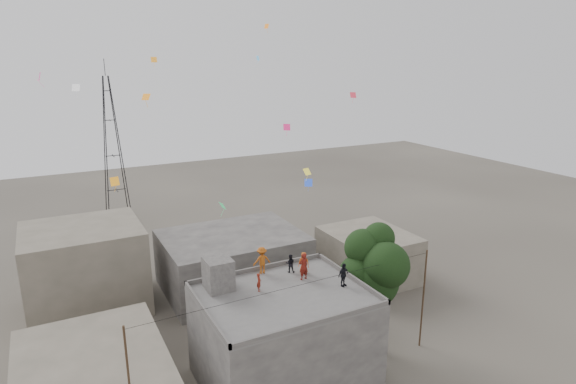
{
  "coord_description": "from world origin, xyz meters",
  "views": [
    {
      "loc": [
        -11.97,
        -23.68,
        19.94
      ],
      "look_at": [
        1.13,
        1.54,
        12.07
      ],
      "focal_mm": 30.0,
      "sensor_mm": 36.0,
      "label": 1
    }
  ],
  "objects_px": {
    "transmission_tower": "(112,148)",
    "person_red_adult": "(304,266)",
    "tree": "(375,268)",
    "person_dark_adult": "(343,275)",
    "stair_head_box": "(218,274)"
  },
  "relations": [
    {
      "from": "tree",
      "to": "person_dark_adult",
      "type": "height_order",
      "value": "tree"
    },
    {
      "from": "tree",
      "to": "person_dark_adult",
      "type": "distance_m",
      "value": 3.79
    },
    {
      "from": "transmission_tower",
      "to": "person_red_adult",
      "type": "relative_size",
      "value": 10.98
    },
    {
      "from": "stair_head_box",
      "to": "transmission_tower",
      "type": "relative_size",
      "value": 0.1
    },
    {
      "from": "tree",
      "to": "transmission_tower",
      "type": "xyz_separation_m",
      "value": [
        -11.37,
        39.4,
        2.97
      ]
    },
    {
      "from": "stair_head_box",
      "to": "tree",
      "type": "bearing_deg",
      "value": -10.74
    },
    {
      "from": "tree",
      "to": "person_dark_adult",
      "type": "xyz_separation_m",
      "value": [
        -3.48,
        -1.3,
        0.76
      ]
    },
    {
      "from": "transmission_tower",
      "to": "person_red_adult",
      "type": "bearing_deg",
      "value": -80.99
    },
    {
      "from": "person_dark_adult",
      "to": "person_red_adult",
      "type": "bearing_deg",
      "value": 114.91
    },
    {
      "from": "tree",
      "to": "person_red_adult",
      "type": "height_order",
      "value": "tree"
    },
    {
      "from": "person_red_adult",
      "to": "stair_head_box",
      "type": "bearing_deg",
      "value": -21.13
    },
    {
      "from": "person_red_adult",
      "to": "person_dark_adult",
      "type": "distance_m",
      "value": 2.66
    },
    {
      "from": "tree",
      "to": "person_red_adult",
      "type": "xyz_separation_m",
      "value": [
        -5.23,
        0.71,
        0.91
      ]
    },
    {
      "from": "stair_head_box",
      "to": "person_red_adult",
      "type": "xyz_separation_m",
      "value": [
        5.34,
        -1.3,
        -0.09
      ]
    },
    {
      "from": "tree",
      "to": "person_red_adult",
      "type": "distance_m",
      "value": 5.35
    }
  ]
}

